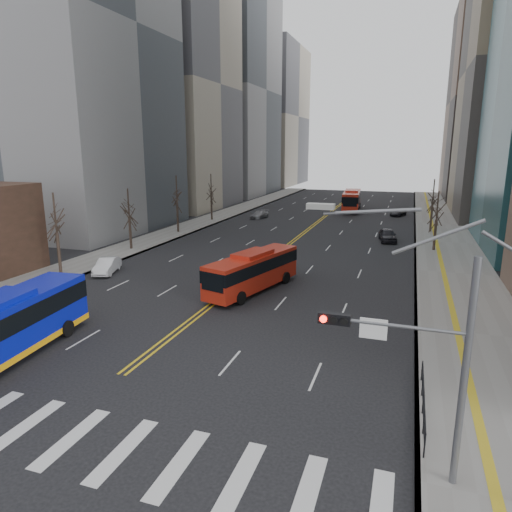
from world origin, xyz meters
The scene contains 15 objects.
ground centered at (0.00, 0.00, 0.00)m, with size 220.00×220.00×0.00m, color black.
sidewalk_right centered at (17.50, 45.00, 0.07)m, with size 7.00×130.00×0.15m, color gray.
sidewalk_left centered at (-16.50, 45.00, 0.07)m, with size 5.00×130.00×0.15m, color gray.
crosswalk centered at (0.00, 0.00, 0.01)m, with size 26.70×4.00×0.01m.
centerline centered at (0.00, 55.00, 0.01)m, with size 0.55×100.00×0.01m.
office_towers centered at (0.12, 68.51, 23.92)m, with size 83.00×134.00×58.00m.
signal_mast centered at (13.77, 2.00, 4.86)m, with size 5.37×0.37×9.39m.
pedestrian_railing centered at (14.30, 6.00, 0.82)m, with size 0.06×6.06×1.02m.
street_trees centered at (-7.18, 34.55, 4.87)m, with size 35.20×47.20×7.60m.
red_bus_near centered at (1.77, 20.19, 1.79)m, with size 4.92×10.28×3.21m.
red_bus_far centered at (3.21, 70.31, 2.09)m, with size 3.65×12.10×3.77m.
car_white centered at (-12.50, 20.93, 0.69)m, with size 1.45×4.16×1.37m, color silver.
car_dark_mid centered at (10.87, 43.99, 0.77)m, with size 1.83×4.54×1.55m, color black.
car_silver centered at (-9.69, 56.64, 0.61)m, with size 1.70×4.17×1.21m, color gray.
car_dark_far centered at (11.40, 66.27, 0.53)m, with size 1.75×3.80×1.06m, color black.
Camera 1 is at (13.13, -12.64, 11.17)m, focal length 32.00 mm.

